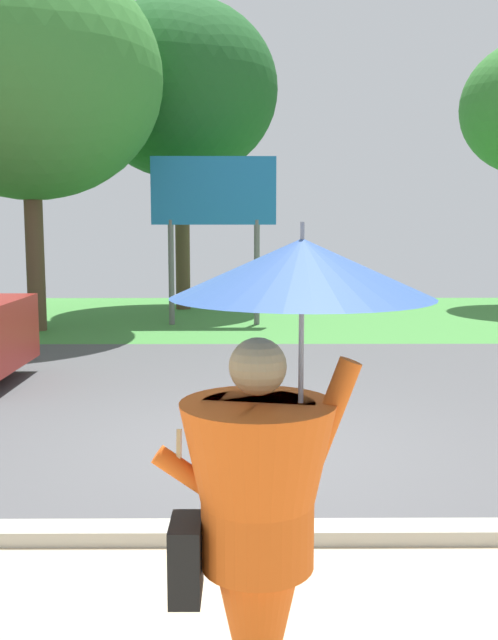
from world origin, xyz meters
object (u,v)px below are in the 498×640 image
object	(u,v)px
monk_pedestrian	(266,492)
roadside_billboard	(214,203)
tree_left_far	(181,90)
tree_right_far	(28,77)

from	to	relation	value
monk_pedestrian	roadside_billboard	world-z (taller)	roadside_billboard
tree_left_far	roadside_billboard	bearing A→B (deg)	-72.31
monk_pedestrian	tree_right_far	distance (m)	13.00
monk_pedestrian	roadside_billboard	xyz separation A→B (m)	(-0.73, 12.51, 1.45)
roadside_billboard	monk_pedestrian	bearing A→B (deg)	-86.68
roadside_billboard	tree_left_far	bearing A→B (deg)	107.69
monk_pedestrian	roadside_billboard	distance (m)	12.62
monk_pedestrian	tree_left_far	size ratio (longest dim) A/B	0.29
monk_pedestrian	tree_left_far	world-z (taller)	tree_left_far
roadside_billboard	tree_left_far	distance (m)	4.04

